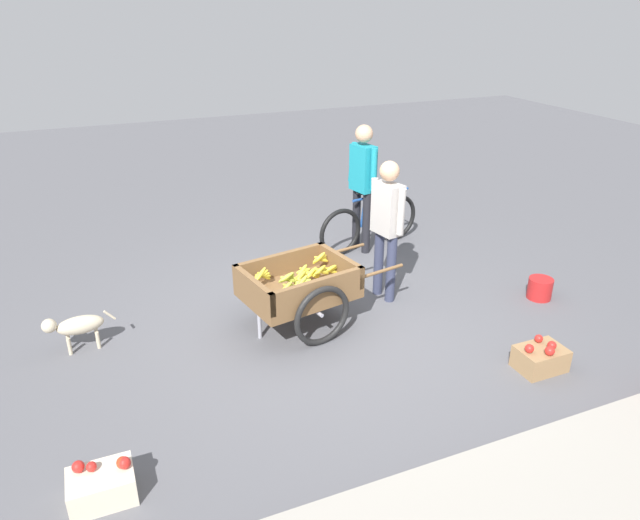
% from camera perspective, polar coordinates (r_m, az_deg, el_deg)
% --- Properties ---
extents(ground_plane, '(24.00, 24.00, 0.00)m').
position_cam_1_polar(ground_plane, '(6.21, 1.37, -6.26)').
color(ground_plane, '#56565B').
extents(fruit_cart, '(1.76, 1.08, 0.72)m').
position_cam_1_polar(fruit_cart, '(5.98, -2.04, -2.77)').
color(fruit_cart, brown).
rests_on(fruit_cart, ground).
extents(vendor_person, '(0.26, 0.54, 1.61)m').
position_cam_1_polar(vendor_person, '(6.38, 6.65, 4.06)').
color(vendor_person, '#333851').
rests_on(vendor_person, ground).
extents(bicycle, '(1.64, 0.51, 0.85)m').
position_cam_1_polar(bicycle, '(7.95, 4.96, 3.63)').
color(bicycle, black).
rests_on(bicycle, ground).
extents(cyclist_person, '(0.26, 0.56, 1.71)m').
position_cam_1_polar(cyclist_person, '(7.64, 4.24, 8.21)').
color(cyclist_person, black).
rests_on(cyclist_person, ground).
extents(dog, '(0.67, 0.20, 0.40)m').
position_cam_1_polar(dog, '(6.12, -22.97, -6.01)').
color(dog, beige).
rests_on(dog, ground).
extents(plastic_bucket, '(0.28, 0.28, 0.24)m').
position_cam_1_polar(plastic_bucket, '(7.12, 20.90, -2.63)').
color(plastic_bucket, '#B21E1E').
rests_on(plastic_bucket, ground).
extents(apple_crate, '(0.44, 0.32, 0.31)m').
position_cam_1_polar(apple_crate, '(5.82, 20.95, -9.01)').
color(apple_crate, '#99754C').
rests_on(apple_crate, ground).
extents(mixed_fruit_crate, '(0.44, 0.32, 0.31)m').
position_cam_1_polar(mixed_fruit_crate, '(4.52, -20.72, -20.08)').
color(mixed_fruit_crate, beige).
rests_on(mixed_fruit_crate, ground).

